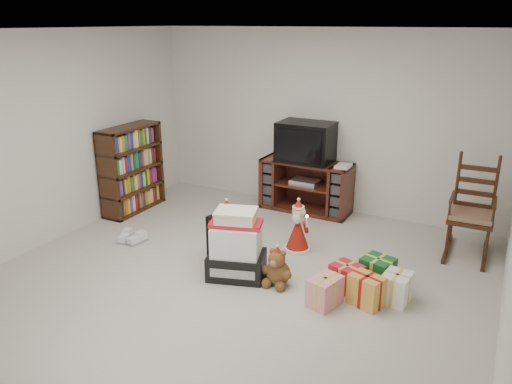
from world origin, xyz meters
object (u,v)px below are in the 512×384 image
tv_stand (306,186)px  teddy_bear (278,269)px  rocking_chair (471,220)px  crt_television (306,142)px  santa_figurine (298,231)px  bookshelf (132,170)px  gift_cluster (363,284)px  sneaker_pair (132,238)px  red_suitcase (228,241)px  gift_pile (236,248)px  mrs_claus_figurine (227,230)px

tv_stand → teddy_bear: (0.55, -2.11, -0.19)m
teddy_bear → rocking_chair: bearing=46.0°
rocking_chair → crt_television: crt_television is taller
santa_figurine → bookshelf: bearing=176.1°
santa_figurine → gift_cluster: bearing=-34.7°
bookshelf → sneaker_pair: size_ratio=3.64×
rocking_chair → santa_figurine: 1.99m
rocking_chair → red_suitcase: bearing=-148.0°
bookshelf → gift_pile: 2.52m
tv_stand → bookshelf: size_ratio=1.06×
red_suitcase → mrs_claus_figurine: red_suitcase is taller
bookshelf → gift_cluster: 3.71m
bookshelf → red_suitcase: (2.05, -0.83, -0.31)m
tv_stand → teddy_bear: bearing=-74.4°
bookshelf → sneaker_pair: 1.25m
bookshelf → rocking_chair: bookshelf is taller
mrs_claus_figurine → sneaker_pair: (-1.15, -0.36, -0.19)m
rocking_chair → mrs_claus_figurine: bearing=-155.4°
rocking_chair → teddy_bear: size_ratio=3.10×
red_suitcase → crt_television: (0.12, 1.93, 0.73)m
santa_figurine → rocking_chair: bearing=25.9°
tv_stand → crt_television: 0.64m
gift_cluster → rocking_chair: bearing=62.6°
tv_stand → mrs_claus_figurine: size_ratio=2.05×
gift_pile → teddy_bear: 0.49m
gift_pile → santa_figurine: 0.94m
gift_pile → crt_television: size_ratio=0.98×
gift_pile → santa_figurine: size_ratio=1.14×
bookshelf → santa_figurine: 2.63m
bookshelf → mrs_claus_figurine: 1.96m
gift_pile → red_suitcase: 0.32m
gift_pile → mrs_claus_figurine: 0.68m
tv_stand → bookshelf: 2.46m
gift_pile → santa_figurine: gift_pile is taller
tv_stand → santa_figurine: size_ratio=2.00×
crt_television → mrs_claus_figurine: bearing=-101.3°
gift_pile → crt_television: (-0.11, 2.15, 0.68)m
rocking_chair → teddy_bear: (-1.65, -1.71, -0.24)m
red_suitcase → gift_cluster: bearing=11.5°
santa_figurine → gift_pile: bearing=-110.5°
gift_pile → mrs_claus_figurine: size_ratio=1.17×
red_suitcase → mrs_claus_figurine: 0.36m
bookshelf → gift_pile: size_ratio=1.65×
sneaker_pair → gift_cluster: (2.88, 0.03, 0.09)m
rocking_chair → crt_television: size_ratio=1.62×
gift_cluster → crt_television: crt_television is taller
rocking_chair → gift_pile: 2.74m
bookshelf → santa_figurine: (2.60, -0.18, -0.34)m
gift_pile → mrs_claus_figurine: gift_pile is taller
red_suitcase → sneaker_pair: bearing=-165.1°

